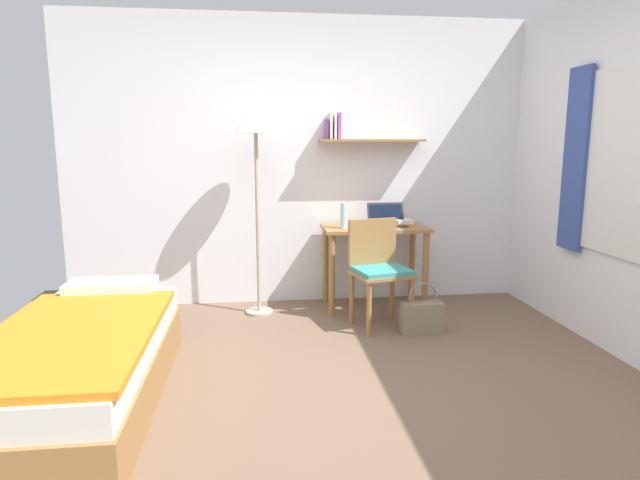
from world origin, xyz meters
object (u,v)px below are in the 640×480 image
(desk_chair, at_px, (379,267))
(standing_lamp, at_px, (256,133))
(laptop, at_px, (386,220))
(desk, at_px, (374,244))
(handbag, at_px, (422,316))
(book_stack, at_px, (402,222))
(bed, at_px, (81,364))
(water_bottle, at_px, (344,216))

(desk_chair, distance_m, standing_lamp, 1.50)
(laptop, bearing_deg, standing_lamp, -175.03)
(desk, bearing_deg, handbag, -72.18)
(handbag, bearing_deg, book_stack, 87.57)
(bed, xyz_separation_m, handbag, (2.29, 0.90, -0.10))
(desk_chair, height_order, book_stack, desk_chair)
(book_stack, height_order, handbag, book_stack)
(desk_chair, relative_size, water_bottle, 3.92)
(standing_lamp, bearing_deg, desk, 3.19)
(book_stack, bearing_deg, standing_lamp, -175.15)
(desk, bearing_deg, standing_lamp, -176.81)
(laptop, distance_m, handbag, 1.02)
(bed, distance_m, standing_lamp, 2.28)
(laptop, relative_size, handbag, 0.83)
(water_bottle, height_order, book_stack, water_bottle)
(desk, relative_size, standing_lamp, 0.52)
(desk_chair, relative_size, standing_lamp, 0.49)
(water_bottle, xyz_separation_m, handbag, (0.52, -0.65, -0.72))
(desk, xyz_separation_m, water_bottle, (-0.29, -0.07, 0.27))
(desk, relative_size, laptop, 2.71)
(water_bottle, bearing_deg, bed, -138.67)
(bed, xyz_separation_m, desk, (2.05, 1.62, 0.35))
(laptop, bearing_deg, handbag, -81.45)
(standing_lamp, bearing_deg, handbag, -27.49)
(bed, distance_m, laptop, 2.79)
(handbag, bearing_deg, bed, -158.46)
(desk_chair, relative_size, book_stack, 3.82)
(desk, height_order, desk_chair, desk_chair)
(standing_lamp, height_order, water_bottle, standing_lamp)
(desk, distance_m, standing_lamp, 1.42)
(desk_chair, bearing_deg, handbag, -38.58)
(book_stack, bearing_deg, desk_chair, -122.05)
(standing_lamp, height_order, book_stack, standing_lamp)
(book_stack, bearing_deg, water_bottle, -167.51)
(bed, height_order, desk_chair, desk_chair)
(standing_lamp, distance_m, laptop, 1.39)
(desk, xyz_separation_m, desk_chair, (-0.07, -0.48, -0.10))
(bed, height_order, handbag, bed)
(standing_lamp, distance_m, handbag, 2.02)
(desk_chair, relative_size, handbag, 2.11)
(bed, height_order, standing_lamp, standing_lamp)
(bed, height_order, laptop, laptop)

